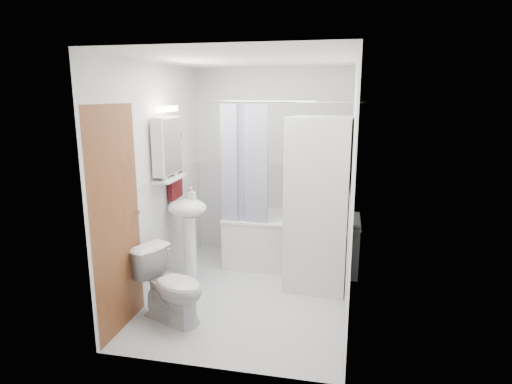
% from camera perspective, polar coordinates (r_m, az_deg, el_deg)
% --- Properties ---
extents(floor, '(2.60, 2.60, 0.00)m').
position_cam_1_polar(floor, '(4.68, -0.83, -13.42)').
color(floor, silver).
rests_on(floor, ground).
extents(room_walls, '(2.60, 2.60, 2.60)m').
position_cam_1_polar(room_walls, '(4.24, -0.90, 4.91)').
color(room_walls, silver).
rests_on(room_walls, ground).
extents(wainscot, '(1.98, 2.58, 2.58)m').
position_cam_1_polar(wainscot, '(4.72, -0.08, -5.32)').
color(wainscot, white).
rests_on(wainscot, ground).
extents(door, '(0.05, 2.00, 2.00)m').
position_cam_1_polar(door, '(4.15, -15.50, -2.59)').
color(door, brown).
rests_on(door, ground).
extents(bathtub, '(1.62, 0.77, 0.62)m').
position_cam_1_polar(bathtub, '(5.34, 4.83, -6.13)').
color(bathtub, white).
rests_on(bathtub, ground).
extents(tub_spout, '(0.04, 0.12, 0.04)m').
position_cam_1_polar(tub_spout, '(5.48, 7.45, 0.77)').
color(tub_spout, silver).
rests_on(tub_spout, room_walls).
extents(curtain_rod, '(1.80, 0.02, 0.02)m').
position_cam_1_polar(curtain_rod, '(4.73, 4.72, 11.92)').
color(curtain_rod, silver).
rests_on(curtain_rod, room_walls).
extents(shower_curtain, '(0.55, 0.02, 1.45)m').
position_cam_1_polar(shower_curtain, '(4.90, -1.57, 3.16)').
color(shower_curtain, '#141447').
rests_on(shower_curtain, curtain_rod).
extents(sink, '(0.44, 0.37, 1.04)m').
position_cam_1_polar(sink, '(4.83, -9.05, -3.78)').
color(sink, white).
rests_on(sink, ground).
extents(medicine_cabinet, '(0.13, 0.50, 0.71)m').
position_cam_1_polar(medicine_cabinet, '(4.61, -11.74, 6.26)').
color(medicine_cabinet, white).
rests_on(medicine_cabinet, room_walls).
extents(shelf, '(0.18, 0.54, 0.02)m').
position_cam_1_polar(shelf, '(4.66, -11.37, 1.79)').
color(shelf, silver).
rests_on(shelf, room_walls).
extents(shower_caddy, '(0.22, 0.06, 0.02)m').
position_cam_1_polar(shower_caddy, '(5.43, 8.03, 2.92)').
color(shower_caddy, silver).
rests_on(shower_caddy, room_walls).
extents(towel, '(0.07, 0.32, 0.76)m').
position_cam_1_polar(towel, '(4.88, -10.81, 3.62)').
color(towel, '#580C14').
rests_on(towel, room_walls).
extents(washer_dryer, '(0.72, 0.71, 1.85)m').
position_cam_1_polar(washer_dryer, '(4.65, 8.39, -1.55)').
color(washer_dryer, white).
rests_on(washer_dryer, ground).
extents(toilet, '(0.79, 0.62, 0.68)m').
position_cam_1_polar(toilet, '(4.14, -11.20, -12.17)').
color(toilet, white).
rests_on(toilet, ground).
extents(soap_pump, '(0.08, 0.17, 0.08)m').
position_cam_1_polar(soap_pump, '(4.78, -8.55, -0.89)').
color(soap_pump, gray).
rests_on(soap_pump, sink).
extents(shelf_bottle, '(0.07, 0.18, 0.07)m').
position_cam_1_polar(shelf_bottle, '(4.51, -12.13, 2.02)').
color(shelf_bottle, gray).
rests_on(shelf_bottle, shelf).
extents(shelf_cup, '(0.10, 0.09, 0.10)m').
position_cam_1_polar(shelf_cup, '(4.75, -10.84, 2.81)').
color(shelf_cup, gray).
rests_on(shelf_cup, shelf).
extents(shampoo_a, '(0.13, 0.17, 0.13)m').
position_cam_1_polar(shampoo_a, '(5.44, 5.60, 3.81)').
color(shampoo_a, gray).
rests_on(shampoo_a, shower_caddy).
extents(shampoo_b, '(0.08, 0.21, 0.08)m').
position_cam_1_polar(shampoo_b, '(5.43, 6.86, 3.50)').
color(shampoo_b, '#22538B').
rests_on(shampoo_b, shower_caddy).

